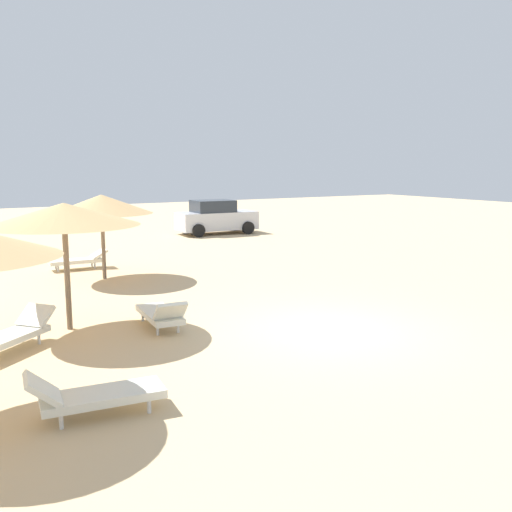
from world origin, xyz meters
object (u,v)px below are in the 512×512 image
parasol_1 (64,215)px  lounger_3 (79,260)px  parked_car (216,218)px  lounger_1 (12,334)px  parasol_3 (102,204)px  lounger_6 (161,314)px  lounger_5 (93,395)px

parasol_1 → lounger_3: parasol_1 is taller
parked_car → lounger_3: bearing=-142.5°
lounger_3 → parked_car: 10.62m
lounger_3 → parked_car: (8.42, 6.46, 0.51)m
lounger_1 → lounger_3: (3.19, 8.02, -0.01)m
parasol_1 → parasol_3: 5.53m
parasol_1 → parked_car: parasol_1 is taller
lounger_6 → parked_car: (8.62, 14.56, 0.50)m
lounger_1 → lounger_5: (0.56, -3.70, 0.00)m
lounger_1 → parked_car: 18.56m
parasol_3 → lounger_6: (-0.47, -6.04, -1.99)m
lounger_3 → lounger_5: (-2.63, -11.72, 0.01)m
parasol_3 → lounger_1: bearing=-120.1°
parasol_1 → lounger_6: parasol_1 is taller
parasol_3 → lounger_3: 2.89m
parasol_3 → lounger_6: size_ratio=1.62×
lounger_5 → parasol_3: bearing=73.3°
lounger_1 → lounger_3: lounger_1 is taller
lounger_1 → lounger_5: 3.75m
lounger_3 → lounger_5: bearing=-102.6°
lounger_5 → lounger_6: 4.36m
lounger_3 → lounger_5: 12.01m
parasol_1 → parasol_3: parasol_1 is taller
parasol_3 → parasol_1: bearing=-113.4°
parasol_1 → lounger_3: bearing=74.9°
lounger_1 → lounger_3: 8.63m
lounger_5 → parasol_1: bearing=81.3°
parked_car → lounger_1: bearing=-128.7°
lounger_5 → lounger_6: size_ratio=1.01×
lounger_6 → parked_car: size_ratio=0.47×
lounger_3 → lounger_5: lounger_5 is taller
parasol_1 → lounger_5: parasol_1 is taller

